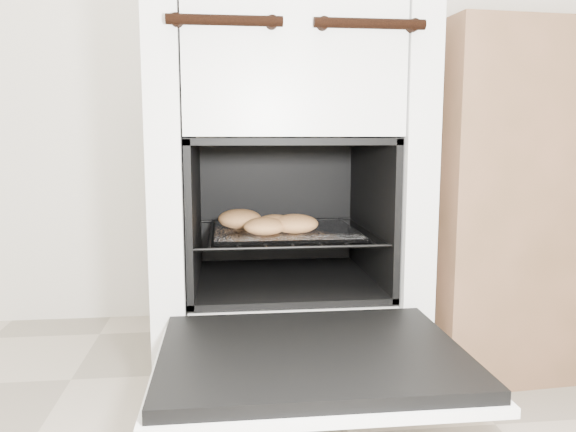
% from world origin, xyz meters
% --- Properties ---
extents(stove, '(0.65, 0.73, 1.00)m').
position_xyz_m(stove, '(-0.10, 1.14, 0.49)').
color(stove, white).
rests_on(stove, ground).
extents(oven_door, '(0.59, 0.46, 0.04)m').
position_xyz_m(oven_door, '(-0.10, 0.59, 0.22)').
color(oven_door, black).
rests_on(oven_door, stove).
extents(oven_rack, '(0.48, 0.46, 0.01)m').
position_xyz_m(oven_rack, '(-0.10, 1.06, 0.38)').
color(oven_rack, black).
rests_on(oven_rack, stove).
extents(foil_sheet, '(0.37, 0.33, 0.01)m').
position_xyz_m(foil_sheet, '(-0.10, 1.04, 0.39)').
color(foil_sheet, white).
rests_on(foil_sheet, oven_rack).
extents(baked_rolls, '(0.29, 0.25, 0.05)m').
position_xyz_m(baked_rolls, '(-0.15, 1.01, 0.41)').
color(baked_rolls, tan).
rests_on(baked_rolls, foil_sheet).
extents(counter, '(0.96, 0.68, 0.92)m').
position_xyz_m(counter, '(0.72, 1.17, 0.46)').
color(counter, brown).
rests_on(counter, ground).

